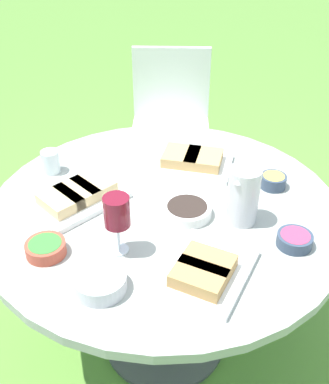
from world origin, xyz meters
name	(u,v)px	position (x,y,z in m)	size (l,w,h in m)	color
ground_plane	(165,339)	(0.00, 0.00, 0.00)	(40.00, 40.00, 0.00)	#5B8C38
dining_table	(165,230)	(0.00, 0.00, 0.62)	(1.25, 1.25, 0.73)	#4C4C51
chair_near_left	(171,116)	(-0.95, -0.65, 0.52)	(0.60, 0.60, 0.89)	white
water_pitcher	(243,195)	(-0.09, 0.25, 0.83)	(0.11, 0.10, 0.20)	silver
wine_glass	(117,213)	(0.27, 0.03, 0.88)	(0.08, 0.08, 0.20)	silver
platter_bread_main	(78,196)	(0.16, -0.26, 0.76)	(0.35, 0.27, 0.06)	white
platter_charcuterie	(186,161)	(-0.27, -0.09, 0.76)	(0.35, 0.45, 0.06)	white
platter_sandwich_side	(205,271)	(0.21, 0.30, 0.76)	(0.33, 0.28, 0.06)	white
bowl_fries	(273,181)	(-0.34, 0.25, 0.76)	(0.10, 0.10, 0.05)	#334256
bowl_salad	(46,248)	(0.42, -0.15, 0.76)	(0.13, 0.13, 0.04)	#B74733
bowl_olives	(187,210)	(-0.01, 0.09, 0.75)	(0.17, 0.17, 0.04)	white
bowl_dip_red	(295,239)	(-0.07, 0.45, 0.76)	(0.11, 0.11, 0.04)	#334256
bowl_dip_cream	(100,281)	(0.43, 0.09, 0.76)	(0.15, 0.15, 0.05)	silver
cup_water_near	(51,162)	(0.08, -0.49, 0.78)	(0.07, 0.07, 0.09)	silver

